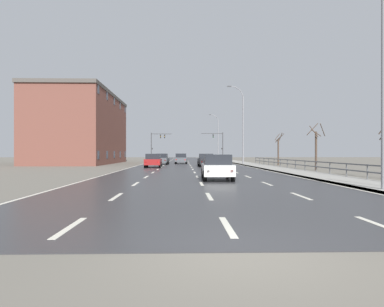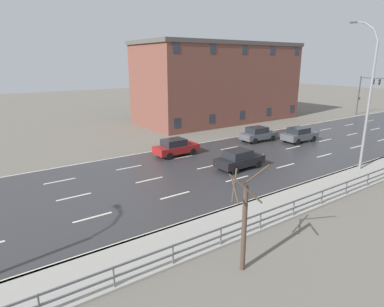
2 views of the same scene
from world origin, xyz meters
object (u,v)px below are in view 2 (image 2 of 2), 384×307
object	(u,v)px
street_lamp_midground	(367,100)
car_distant	(258,134)
car_near_right	(176,147)
car_far_left	(239,159)
brick_building	(219,82)
traffic_signal_left	(366,89)
car_far_right	(299,135)

from	to	relation	value
street_lamp_midground	car_distant	xyz separation A→B (m)	(-11.46, 0.62, -4.72)
car_near_right	car_far_left	world-z (taller)	same
car_distant	brick_building	world-z (taller)	brick_building
traffic_signal_left	brick_building	world-z (taller)	brick_building
car_far_left	brick_building	bearing A→B (deg)	143.35
car_far_right	car_far_left	xyz separation A→B (m)	(3.04, -11.56, 0.00)
traffic_signal_left	brick_building	bearing A→B (deg)	-114.77
car_far_left	street_lamp_midground	bearing A→B (deg)	51.64
car_near_right	car_distant	bearing A→B (deg)	87.30
car_far_right	car_distant	bearing A→B (deg)	-127.14
car_far_right	brick_building	xyz separation A→B (m)	(-15.55, 1.59, 4.63)
car_far_right	car_near_right	distance (m)	14.01
traffic_signal_left	car_near_right	world-z (taller)	traffic_signal_left
street_lamp_midground	car_far_right	distance (m)	10.71
car_near_right	brick_building	xyz separation A→B (m)	(-12.44, 15.25, 4.63)
street_lamp_midground	car_far_right	size ratio (longest dim) A/B	2.71
brick_building	street_lamp_midground	bearing A→B (deg)	-13.03
car_far_right	car_near_right	bearing A→B (deg)	-101.16
car_far_right	car_distant	world-z (taller)	same
car_far_right	brick_building	size ratio (longest dim) A/B	0.18
traffic_signal_left	car_far_left	size ratio (longest dim) A/B	1.47
car_distant	car_near_right	bearing A→B (deg)	-89.06
car_near_right	traffic_signal_left	bearing A→B (deg)	93.18
traffic_signal_left	brick_building	size ratio (longest dim) A/B	0.26
car_distant	brick_building	bearing A→B (deg)	161.73
traffic_signal_left	brick_building	xyz separation A→B (m)	(-9.99, -21.65, 1.28)
traffic_signal_left	street_lamp_midground	bearing A→B (deg)	-62.35
car_distant	car_far_left	world-z (taller)	same
car_near_right	car_far_left	xyz separation A→B (m)	(6.15, 2.10, 0.00)
street_lamp_midground	traffic_signal_left	bearing A→B (deg)	117.65
street_lamp_midground	car_far_left	world-z (taller)	street_lamp_midground
street_lamp_midground	traffic_signal_left	xyz separation A→B (m)	(-14.28, 27.26, -1.37)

